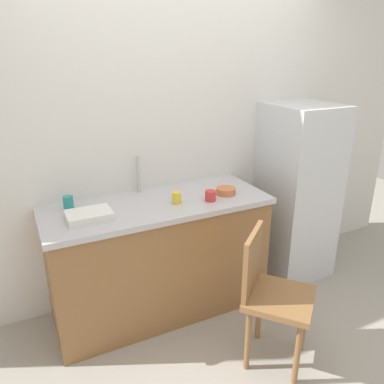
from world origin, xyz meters
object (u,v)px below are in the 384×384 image
chair (270,292)px  terracotta_bowl (226,191)px  cup_teal (68,203)px  cup_yellow (177,198)px  cup_red (210,196)px  refrigerator (297,192)px  dish_tray (89,215)px

chair → terracotta_bowl: bearing=41.6°
cup_teal → cup_yellow: (0.70, -0.22, -0.01)m
terracotta_bowl → cup_red: size_ratio=1.87×
refrigerator → dish_tray: (-1.79, -0.09, 0.17)m
terracotta_bowl → cup_yellow: size_ratio=1.79×
cup_yellow → chair: bearing=-66.1°
cup_teal → cup_yellow: cup_teal is taller
terracotta_bowl → cup_red: (-0.17, -0.07, 0.01)m
refrigerator → cup_yellow: (-1.18, -0.09, 0.18)m
cup_yellow → terracotta_bowl: bearing=-0.0°
terracotta_bowl → cup_yellow: cup_yellow is taller
terracotta_bowl → chair: bearing=-97.1°
chair → dish_tray: 1.24m
cup_red → dish_tray: bearing=175.3°
cup_teal → cup_red: bearing=-17.2°
terracotta_bowl → cup_red: 0.18m
chair → cup_red: (-0.08, 0.64, 0.43)m
dish_tray → cup_teal: cup_teal is taller
cup_yellow → cup_red: bearing=-15.9°
cup_red → terracotta_bowl: bearing=21.5°
refrigerator → chair: bearing=-137.2°
dish_tray → refrigerator: bearing=2.9°
chair → cup_teal: 1.44m
refrigerator → terracotta_bowl: (-0.78, -0.09, 0.17)m
dish_tray → cup_teal: bearing=112.2°
chair → cup_yellow: size_ratio=10.94×
cup_red → cup_yellow: bearing=164.1°
chair → dish_tray: size_ratio=3.18×
chair → cup_red: bearing=55.8°
terracotta_bowl → cup_red: bearing=-158.5°
chair → terracotta_bowl: terracotta_bowl is taller
chair → cup_yellow: 0.89m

